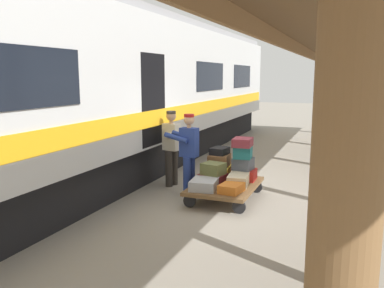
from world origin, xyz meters
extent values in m
plane|color=gray|center=(0.00, 0.00, 0.00)|extent=(60.00, 60.00, 0.00)
cylinder|color=brown|center=(-1.92, -9.77, 1.70)|extent=(0.24, 0.24, 3.40)
cylinder|color=brown|center=(-1.92, -6.51, 1.70)|extent=(0.24, 0.24, 3.40)
cylinder|color=brown|center=(-1.92, -3.26, 1.70)|extent=(0.24, 0.24, 3.40)
cylinder|color=brown|center=(-1.92, 0.00, 1.70)|extent=(0.24, 0.24, 3.40)
cylinder|color=brown|center=(-1.92, 3.26, 1.70)|extent=(0.24, 0.24, 3.40)
cube|color=brown|center=(-1.92, 0.00, 3.48)|extent=(3.20, 20.34, 0.16)
cube|color=brown|center=(-0.37, 0.00, 3.25)|extent=(0.08, 20.34, 0.30)
cube|color=silver|center=(3.63, 0.00, 2.35)|extent=(3.00, 21.65, 2.90)
cube|color=black|center=(3.63, 0.00, 0.45)|extent=(2.55, 20.57, 0.90)
cube|color=#99999E|center=(3.63, 0.00, 3.90)|extent=(2.76, 21.22, 0.20)
cube|color=gold|center=(2.12, 0.00, 1.55)|extent=(0.03, 21.22, 0.36)
cube|color=black|center=(2.12, -7.58, 2.45)|extent=(0.02, 2.38, 0.84)
cube|color=black|center=(2.12, -3.79, 2.45)|extent=(0.02, 2.38, 0.84)
cube|color=black|center=(2.12, 3.79, 2.45)|extent=(0.02, 2.38, 0.84)
cube|color=black|center=(2.18, 0.00, 1.95)|extent=(0.12, 1.10, 2.00)
cube|color=brown|center=(0.36, 0.37, 0.28)|extent=(1.21, 1.79, 0.07)
cylinder|color=black|center=(-0.13, 1.08, 0.12)|extent=(0.25, 0.05, 0.25)
cylinder|color=black|center=(0.84, 1.08, 0.12)|extent=(0.25, 0.05, 0.25)
cylinder|color=black|center=(-0.13, -0.34, 0.12)|extent=(0.25, 0.05, 0.25)
cylinder|color=black|center=(0.84, -0.34, 0.12)|extent=(0.25, 0.05, 0.25)
cube|color=#9EA0A5|center=(0.63, 0.86, 0.41)|extent=(0.54, 0.63, 0.19)
cube|color=maroon|center=(0.63, 0.37, 0.41)|extent=(0.55, 0.50, 0.18)
cube|color=gold|center=(0.63, -0.12, 0.45)|extent=(0.51, 0.66, 0.25)
cube|color=#CC6B23|center=(0.08, 0.86, 0.40)|extent=(0.43, 0.54, 0.16)
cube|color=beige|center=(0.08, 0.37, 0.43)|extent=(0.45, 0.64, 0.22)
cube|color=#AD231E|center=(0.08, -0.12, 0.43)|extent=(0.48, 0.47, 0.22)
cube|color=brown|center=(0.65, -0.14, 0.69)|extent=(0.45, 0.52, 0.24)
cube|color=#4C515B|center=(0.11, -0.09, 0.67)|extent=(0.41, 0.43, 0.25)
cube|color=#1E666B|center=(0.12, -0.06, 0.92)|extent=(0.40, 0.42, 0.25)
cube|color=black|center=(0.65, -0.17, 0.89)|extent=(0.36, 0.45, 0.15)
cube|color=maroon|center=(0.12, -0.04, 1.13)|extent=(0.40, 0.49, 0.17)
cube|color=brown|center=(0.60, 0.39, 0.62)|extent=(0.48, 0.46, 0.24)
cylinder|color=navy|center=(1.15, 0.23, 0.41)|extent=(0.16, 0.16, 0.82)
cylinder|color=navy|center=(1.17, 0.42, 0.41)|extent=(0.16, 0.16, 0.82)
cube|color=navy|center=(1.16, 0.33, 1.12)|extent=(0.38, 0.25, 0.60)
cylinder|color=tan|center=(1.16, 0.33, 1.45)|extent=(0.09, 0.09, 0.06)
sphere|color=tan|center=(1.16, 0.33, 1.59)|extent=(0.22, 0.22, 0.22)
cylinder|color=#A51919|center=(1.16, 0.33, 1.67)|extent=(0.21, 0.21, 0.06)
cylinder|color=navy|center=(1.36, 0.15, 1.22)|extent=(0.54, 0.14, 0.21)
cylinder|color=navy|center=(1.39, 0.47, 1.22)|extent=(0.54, 0.14, 0.21)
cylinder|color=#332D28|center=(1.82, -0.10, 0.41)|extent=(0.16, 0.16, 0.82)
cylinder|color=#332D28|center=(1.78, -0.29, 0.41)|extent=(0.16, 0.16, 0.82)
cube|color=silver|center=(1.80, -0.20, 1.12)|extent=(0.40, 0.29, 0.60)
cylinder|color=tan|center=(1.80, -0.20, 1.45)|extent=(0.09, 0.09, 0.06)
sphere|color=tan|center=(1.80, -0.20, 1.59)|extent=(0.22, 0.22, 0.22)
cylinder|color=#332D28|center=(1.80, -0.20, 1.67)|extent=(0.21, 0.21, 0.06)
cylinder|color=silver|center=(1.62, 0.01, 1.22)|extent=(0.54, 0.21, 0.21)
cylinder|color=silver|center=(1.55, -0.31, 1.22)|extent=(0.54, 0.21, 0.21)
camera|label=1|loc=(-1.92, 7.89, 2.47)|focal=37.57mm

